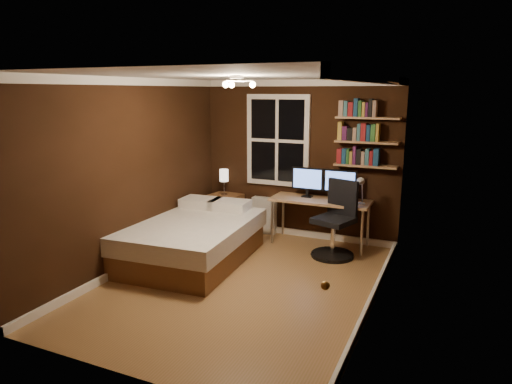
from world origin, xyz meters
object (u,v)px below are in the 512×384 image
at_px(monitor_left, 307,182).
at_px(desk_lamp, 361,190).
at_px(bedside_lamp, 224,182).
at_px(radiator, 264,215).
at_px(desk, 320,203).
at_px(office_chair, 335,227).
at_px(bed, 192,239).
at_px(monitor_right, 340,185).
at_px(nightstand, 225,213).

distance_m(monitor_left, desk_lamp, 0.89).
relative_size(bedside_lamp, radiator, 0.72).
bearing_deg(desk, desk_lamp, -10.18).
relative_size(monitor_left, desk_lamp, 1.14).
bearing_deg(radiator, office_chair, -23.48).
bearing_deg(office_chair, desk_lamp, 63.10).
relative_size(bed, monitor_left, 4.34).
bearing_deg(bed, desk, 39.61).
height_order(bed, bedside_lamp, bedside_lamp).
relative_size(radiator, desk, 0.40).
xyz_separation_m(radiator, office_chair, (1.36, -0.59, 0.13)).
height_order(desk, monitor_right, monitor_right).
distance_m(nightstand, bedside_lamp, 0.53).
height_order(desk, office_chair, office_chair).
bearing_deg(radiator, monitor_left, -8.59).
height_order(nightstand, monitor_left, monitor_left).
distance_m(bed, radiator, 1.62).
height_order(nightstand, bedside_lamp, bedside_lamp).
bearing_deg(monitor_left, desk_lamp, -12.28).
bearing_deg(office_chair, monitor_left, 159.22).
bearing_deg(radiator, desk, -10.78).
xyz_separation_m(bedside_lamp, desk_lamp, (2.32, -0.17, 0.10)).
bearing_deg(bedside_lamp, nightstand, 0.00).
xyz_separation_m(nightstand, desk_lamp, (2.32, -0.17, 0.63)).
relative_size(nightstand, monitor_left, 1.23).
bearing_deg(desk_lamp, office_chair, -135.17).
xyz_separation_m(desk, monitor_left, (-0.24, 0.08, 0.29)).
bearing_deg(desk_lamp, bed, -148.81).
distance_m(monitor_right, office_chair, 0.71).
xyz_separation_m(desk, desk_lamp, (0.63, -0.11, 0.28)).
xyz_separation_m(bed, nightstand, (-0.25, 1.42, 0.01)).
xyz_separation_m(monitor_right, office_chair, (0.07, -0.47, -0.52)).
bearing_deg(office_chair, desk, 149.36).
height_order(radiator, monitor_left, monitor_left).
xyz_separation_m(desk, office_chair, (0.35, -0.40, -0.23)).
bearing_deg(nightstand, office_chair, -3.73).
distance_m(radiator, desk_lamp, 1.79).
bearing_deg(bedside_lamp, office_chair, -12.49).
height_order(bedside_lamp, desk, bedside_lamp).
xyz_separation_m(nightstand, office_chair, (2.03, -0.45, 0.12)).
relative_size(nightstand, office_chair, 0.56).
relative_size(desk, desk_lamp, 3.43).
relative_size(bed, monitor_right, 4.34).
distance_m(bedside_lamp, monitor_right, 1.96).
bearing_deg(monitor_left, office_chair, -39.04).
height_order(bedside_lamp, desk_lamp, desk_lamp).
distance_m(nightstand, office_chair, 2.08).
height_order(radiator, monitor_right, monitor_right).
relative_size(monitor_right, office_chair, 0.46).
bearing_deg(monitor_right, bedside_lamp, -179.34).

